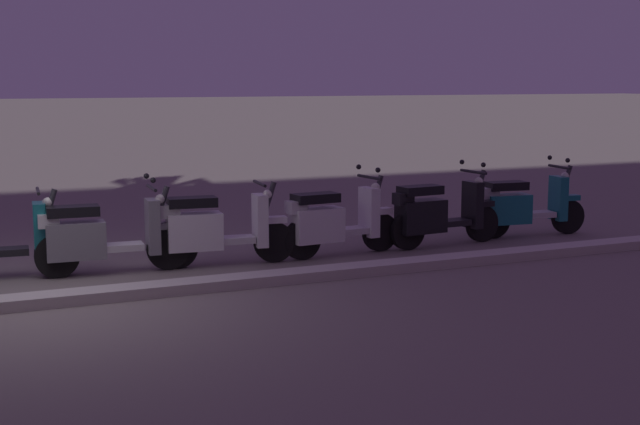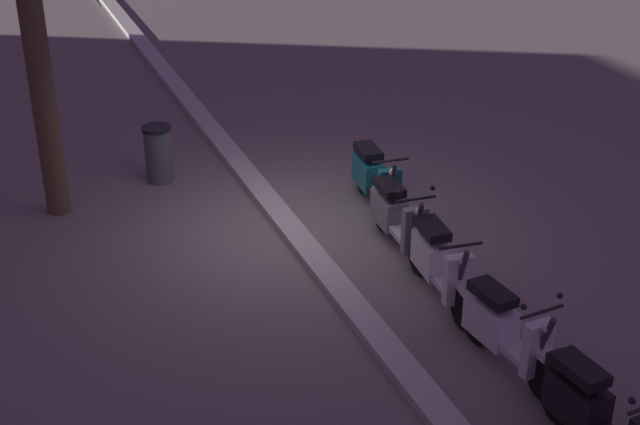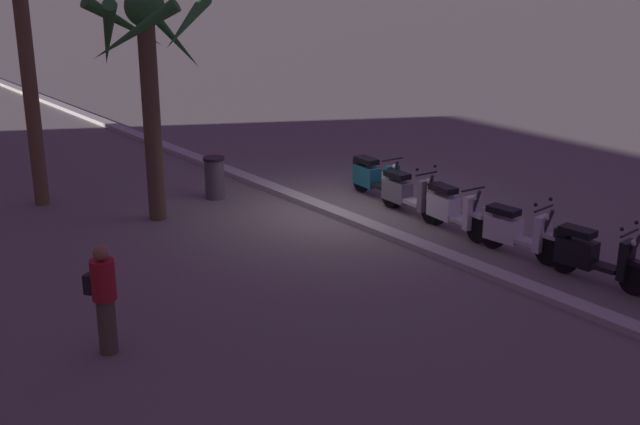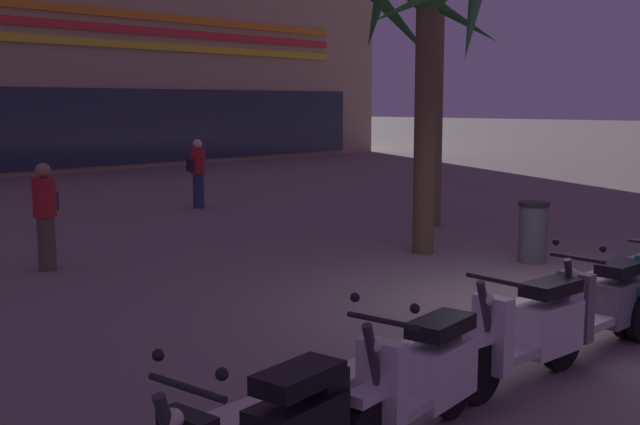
% 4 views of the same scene
% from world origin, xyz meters
% --- Properties ---
extents(ground_plane, '(200.00, 200.00, 0.00)m').
position_xyz_m(ground_plane, '(0.00, 0.00, 0.00)').
color(ground_plane, slate).
extents(curb_strip, '(60.00, 0.36, 0.12)m').
position_xyz_m(curb_strip, '(0.00, 0.10, 0.06)').
color(curb_strip, '#BCB7AD').
rests_on(curb_strip, ground).
extents(scooter_black_tail_end, '(1.81, 0.56, 1.17)m').
position_xyz_m(scooter_black_tail_end, '(-5.62, -1.07, 0.47)').
color(scooter_black_tail_end, black).
rests_on(scooter_black_tail_end, ground).
extents(scooter_white_mid_front, '(1.73, 0.56, 1.17)m').
position_xyz_m(scooter_white_mid_front, '(-4.01, -1.04, 0.46)').
color(scooter_white_mid_front, black).
rests_on(scooter_white_mid_front, ground).
extents(scooter_white_far_back, '(1.76, 0.57, 1.04)m').
position_xyz_m(scooter_white_far_back, '(-2.39, -1.08, 0.47)').
color(scooter_white_far_back, black).
rests_on(scooter_white_far_back, ground).
extents(scooter_grey_lead_nearest, '(1.83, 0.56, 1.17)m').
position_xyz_m(scooter_grey_lead_nearest, '(-1.00, -1.16, 0.46)').
color(scooter_grey_lead_nearest, black).
rests_on(scooter_grey_lead_nearest, ground).
extents(scooter_teal_last_in_row, '(1.85, 0.56, 1.04)m').
position_xyz_m(scooter_teal_last_in_row, '(0.30, -1.42, 0.46)').
color(scooter_teal_last_in_row, black).
rests_on(scooter_teal_last_in_row, ground).
extents(litter_bin, '(0.48, 0.48, 0.95)m').
position_xyz_m(litter_bin, '(2.47, 1.46, 0.48)').
color(litter_bin, '#56565B').
rests_on(litter_bin, ground).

